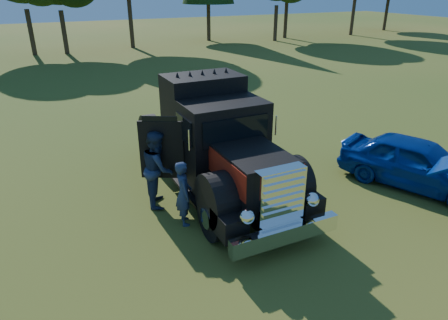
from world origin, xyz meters
TOP-DOWN VIEW (x-y plane):
  - ground at (0.00, 0.00)m, footprint 120.00×120.00m
  - diamond_t_truck at (-0.45, 2.66)m, footprint 3.27×7.16m
  - hotrod_coupe at (4.61, 0.46)m, footprint 3.16×4.45m
  - spectator_near at (-1.84, 1.46)m, footprint 0.47×0.63m
  - spectator_far at (-2.08, 2.62)m, footprint 1.00×1.14m

SIDE VIEW (x-z plane):
  - ground at x=0.00m, z-range 0.00..0.00m
  - hotrod_coupe at x=4.61m, z-range -0.24..1.65m
  - spectator_near at x=-1.84m, z-range 0.00..1.59m
  - spectator_far at x=-2.08m, z-range 0.00..1.96m
  - diamond_t_truck at x=-0.45m, z-range -0.22..2.78m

